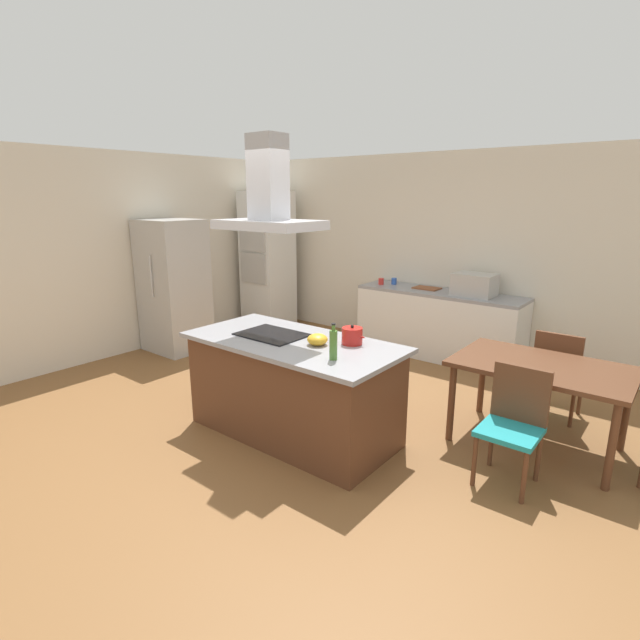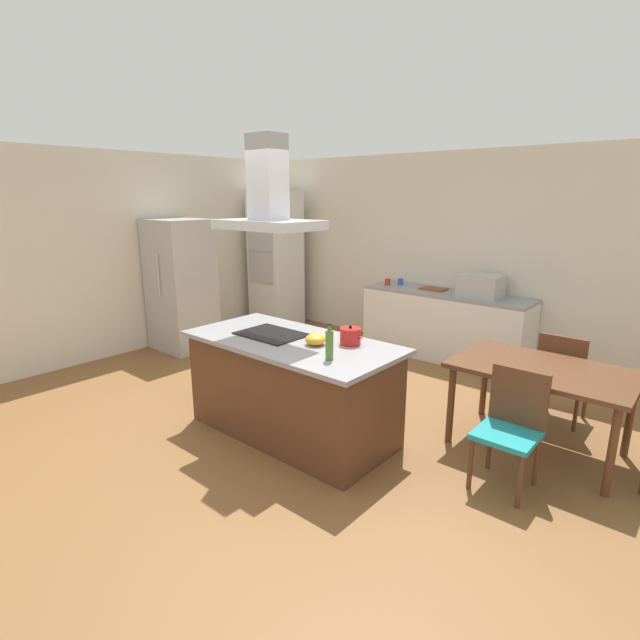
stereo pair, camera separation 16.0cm
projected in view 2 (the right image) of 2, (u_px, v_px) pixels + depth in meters
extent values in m
plane|color=brown|center=(382.00, 385.00, 5.59)|extent=(16.00, 16.00, 0.00)
cube|color=beige|center=(457.00, 255.00, 6.53)|extent=(7.20, 0.10, 2.70)
cube|color=beige|center=(168.00, 250.00, 7.05)|extent=(0.10, 8.80, 2.70)
cube|color=#59331E|center=(292.00, 389.00, 4.38)|extent=(1.86, 0.86, 0.86)
cube|color=gray|center=(291.00, 342.00, 4.26)|extent=(1.96, 0.96, 0.04)
cube|color=black|center=(272.00, 334.00, 4.41)|extent=(0.60, 0.44, 0.01)
cylinder|color=#B21E19|center=(350.00, 336.00, 4.12)|extent=(0.18, 0.18, 0.14)
sphere|color=black|center=(350.00, 327.00, 4.09)|extent=(0.03, 0.03, 0.03)
cone|color=#B21E19|center=(361.00, 338.00, 4.04)|extent=(0.06, 0.03, 0.04)
cylinder|color=#47722D|center=(329.00, 345.00, 3.72)|extent=(0.06, 0.06, 0.23)
cylinder|color=#47722D|center=(330.00, 328.00, 3.68)|extent=(0.03, 0.03, 0.05)
cylinder|color=black|center=(330.00, 324.00, 3.68)|extent=(0.03, 0.03, 0.01)
ellipsoid|color=gold|center=(315.00, 339.00, 4.10)|extent=(0.18, 0.18, 0.10)
cube|color=silver|center=(444.00, 327.00, 6.46)|extent=(2.21, 0.62, 0.86)
cube|color=gray|center=(446.00, 294.00, 6.34)|extent=(2.21, 0.62, 0.04)
cube|color=#B2AFAA|center=(481.00, 286.00, 6.02)|extent=(0.50, 0.38, 0.28)
cylinder|color=red|center=(387.00, 282.00, 6.84)|extent=(0.08, 0.08, 0.09)
cylinder|color=#2D56B2|center=(401.00, 282.00, 6.85)|extent=(0.08, 0.08, 0.09)
cube|color=brown|center=(433.00, 289.00, 6.51)|extent=(0.34, 0.24, 0.02)
cube|color=silver|center=(276.00, 260.00, 7.98)|extent=(0.70, 0.64, 2.20)
cube|color=#B2AFAA|center=(260.00, 240.00, 7.65)|extent=(0.56, 0.02, 0.36)
cube|color=#B2AFAA|center=(261.00, 268.00, 7.76)|extent=(0.56, 0.02, 0.48)
cube|color=#B2AFAA|center=(181.00, 285.00, 6.77)|extent=(0.80, 0.70, 1.82)
cylinder|color=beige|center=(158.00, 275.00, 6.42)|extent=(0.02, 0.02, 0.55)
cube|color=#59331E|center=(543.00, 369.00, 4.02)|extent=(1.40, 0.90, 0.04)
cylinder|color=#59331E|center=(451.00, 405.00, 4.24)|extent=(0.06, 0.06, 0.71)
cylinder|color=#59331E|center=(612.00, 452.00, 3.45)|extent=(0.06, 0.06, 0.71)
cylinder|color=#59331E|center=(484.00, 381.00, 4.78)|extent=(0.06, 0.06, 0.71)
cylinder|color=#59331E|center=(630.00, 417.00, 4.00)|extent=(0.06, 0.06, 0.71)
cube|color=teal|center=(507.00, 435.00, 3.55)|extent=(0.42, 0.42, 0.04)
cube|color=#59331E|center=(519.00, 397.00, 3.63)|extent=(0.42, 0.04, 0.44)
cylinder|color=#59331E|center=(520.00, 482.00, 3.36)|extent=(0.04, 0.04, 0.41)
cylinder|color=#59331E|center=(470.00, 464.00, 3.58)|extent=(0.04, 0.04, 0.41)
cylinder|color=#59331E|center=(536.00, 461.00, 3.62)|extent=(0.04, 0.04, 0.41)
cylinder|color=#59331E|center=(489.00, 445.00, 3.85)|extent=(0.04, 0.04, 0.41)
cube|color=teal|center=(564.00, 378.00, 4.65)|extent=(0.42, 0.42, 0.04)
cube|color=#59331E|center=(561.00, 359.00, 4.45)|extent=(0.42, 0.04, 0.44)
cylinder|color=#59331E|center=(547.00, 389.00, 4.95)|extent=(0.04, 0.04, 0.41)
cylinder|color=#59331E|center=(586.00, 399.00, 4.73)|extent=(0.04, 0.04, 0.41)
cylinder|color=#59331E|center=(535.00, 400.00, 4.69)|extent=(0.04, 0.04, 0.41)
cylinder|color=#59331E|center=(576.00, 411.00, 4.46)|extent=(0.04, 0.04, 0.41)
cube|color=#ADADB2|center=(269.00, 225.00, 4.17)|extent=(0.90, 0.55, 0.08)
cube|color=#ADADB2|center=(267.00, 178.00, 4.07)|extent=(0.28, 0.24, 0.70)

